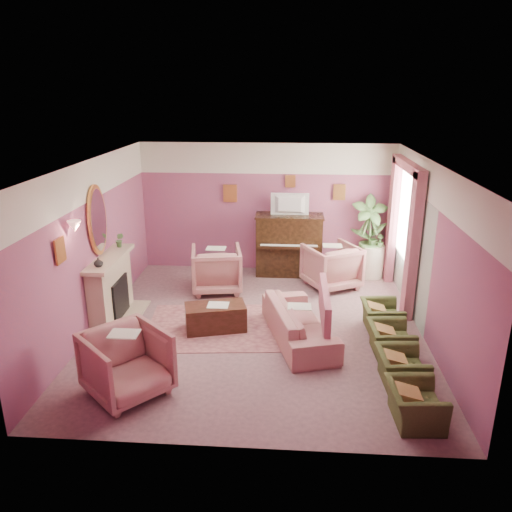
# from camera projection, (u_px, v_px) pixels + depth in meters

# --- Properties ---
(floor) EXTENTS (5.50, 6.00, 0.01)m
(floor) POSITION_uv_depth(u_px,v_px,m) (257.00, 328.00, 8.52)
(floor) COLOR #836065
(floor) RESTS_ON ground
(ceiling) EXTENTS (5.50, 6.00, 0.01)m
(ceiling) POSITION_uv_depth(u_px,v_px,m) (258.00, 163.00, 7.63)
(ceiling) COLOR white
(ceiling) RESTS_ON wall_back
(wall_back) EXTENTS (5.50, 0.02, 2.80)m
(wall_back) POSITION_uv_depth(u_px,v_px,m) (267.00, 208.00, 10.91)
(wall_back) COLOR #814874
(wall_back) RESTS_ON floor
(wall_front) EXTENTS (5.50, 0.02, 2.80)m
(wall_front) POSITION_uv_depth(u_px,v_px,m) (238.00, 338.00, 5.24)
(wall_front) COLOR #814874
(wall_front) RESTS_ON floor
(wall_left) EXTENTS (0.02, 6.00, 2.80)m
(wall_left) POSITION_uv_depth(u_px,v_px,m) (92.00, 246.00, 8.26)
(wall_left) COLOR #814874
(wall_left) RESTS_ON floor
(wall_right) EXTENTS (0.02, 6.00, 2.80)m
(wall_right) POSITION_uv_depth(u_px,v_px,m) (431.00, 254.00, 7.89)
(wall_right) COLOR #814874
(wall_right) RESTS_ON floor
(picture_rail_band) EXTENTS (5.50, 0.01, 0.65)m
(picture_rail_band) POSITION_uv_depth(u_px,v_px,m) (267.00, 158.00, 10.56)
(picture_rail_band) COLOR silver
(picture_rail_band) RESTS_ON wall_back
(stripe_panel) EXTENTS (0.01, 3.00, 2.15)m
(stripe_panel) POSITION_uv_depth(u_px,v_px,m) (410.00, 248.00, 9.22)
(stripe_panel) COLOR #ADB5A8
(stripe_panel) RESTS_ON wall_right
(fireplace_surround) EXTENTS (0.30, 1.40, 1.10)m
(fireplace_surround) POSITION_uv_depth(u_px,v_px,m) (111.00, 289.00, 8.71)
(fireplace_surround) COLOR #C0AB8B
(fireplace_surround) RESTS_ON floor
(fireplace_inset) EXTENTS (0.18, 0.72, 0.68)m
(fireplace_inset) POSITION_uv_depth(u_px,v_px,m) (117.00, 298.00, 8.75)
(fireplace_inset) COLOR black
(fireplace_inset) RESTS_ON floor
(fire_ember) EXTENTS (0.06, 0.54, 0.10)m
(fire_ember) POSITION_uv_depth(u_px,v_px,m) (120.00, 307.00, 8.81)
(fire_ember) COLOR #FF4A00
(fire_ember) RESTS_ON floor
(mantel_shelf) EXTENTS (0.40, 1.55, 0.07)m
(mantel_shelf) POSITION_uv_depth(u_px,v_px,m) (109.00, 259.00, 8.53)
(mantel_shelf) COLOR #C0AB8B
(mantel_shelf) RESTS_ON fireplace_surround
(hearth) EXTENTS (0.55, 1.50, 0.02)m
(hearth) POSITION_uv_depth(u_px,v_px,m) (124.00, 318.00, 8.87)
(hearth) COLOR #C0AB8B
(hearth) RESTS_ON floor
(mirror_frame) EXTENTS (0.04, 0.72, 1.20)m
(mirror_frame) POSITION_uv_depth(u_px,v_px,m) (97.00, 220.00, 8.32)
(mirror_frame) COLOR #E09747
(mirror_frame) RESTS_ON wall_left
(mirror_glass) EXTENTS (0.01, 0.60, 1.06)m
(mirror_glass) POSITION_uv_depth(u_px,v_px,m) (99.00, 220.00, 8.32)
(mirror_glass) COLOR silver
(mirror_glass) RESTS_ON wall_left
(sconce_shade) EXTENTS (0.20, 0.20, 0.16)m
(sconce_shade) POSITION_uv_depth(u_px,v_px,m) (74.00, 226.00, 7.26)
(sconce_shade) COLOR #FFA696
(sconce_shade) RESTS_ON wall_left
(piano) EXTENTS (1.40, 0.60, 1.30)m
(piano) POSITION_uv_depth(u_px,v_px,m) (289.00, 245.00, 10.81)
(piano) COLOR black
(piano) RESTS_ON floor
(piano_keyshelf) EXTENTS (1.30, 0.12, 0.06)m
(piano_keyshelf) POSITION_uv_depth(u_px,v_px,m) (289.00, 247.00, 10.46)
(piano_keyshelf) COLOR black
(piano_keyshelf) RESTS_ON piano
(piano_keys) EXTENTS (1.20, 0.08, 0.02)m
(piano_keys) POSITION_uv_depth(u_px,v_px,m) (289.00, 245.00, 10.45)
(piano_keys) COLOR white
(piano_keys) RESTS_ON piano
(piano_top) EXTENTS (1.45, 0.65, 0.04)m
(piano_top) POSITION_uv_depth(u_px,v_px,m) (290.00, 216.00, 10.60)
(piano_top) COLOR black
(piano_top) RESTS_ON piano
(television) EXTENTS (0.80, 0.12, 0.48)m
(television) POSITION_uv_depth(u_px,v_px,m) (290.00, 203.00, 10.46)
(television) COLOR black
(television) RESTS_ON piano
(print_back_left) EXTENTS (0.30, 0.03, 0.38)m
(print_back_left) POSITION_uv_depth(u_px,v_px,m) (230.00, 193.00, 10.82)
(print_back_left) COLOR #E09747
(print_back_left) RESTS_ON wall_back
(print_back_right) EXTENTS (0.26, 0.03, 0.34)m
(print_back_right) POSITION_uv_depth(u_px,v_px,m) (339.00, 192.00, 10.65)
(print_back_right) COLOR #E09747
(print_back_right) RESTS_ON wall_back
(print_back_mid) EXTENTS (0.22, 0.03, 0.26)m
(print_back_mid) POSITION_uv_depth(u_px,v_px,m) (290.00, 181.00, 10.65)
(print_back_mid) COLOR #E09747
(print_back_mid) RESTS_ON wall_back
(print_left_wall) EXTENTS (0.03, 0.28, 0.36)m
(print_left_wall) POSITION_uv_depth(u_px,v_px,m) (60.00, 250.00, 7.02)
(print_left_wall) COLOR #E09747
(print_left_wall) RESTS_ON wall_left
(window_blind) EXTENTS (0.03, 1.40, 1.80)m
(window_blind) POSITION_uv_depth(u_px,v_px,m) (408.00, 212.00, 9.26)
(window_blind) COLOR beige
(window_blind) RESTS_ON wall_right
(curtain_left) EXTENTS (0.16, 0.34, 2.60)m
(curtain_left) POSITION_uv_depth(u_px,v_px,m) (413.00, 248.00, 8.53)
(curtain_left) COLOR #A95568
(curtain_left) RESTS_ON floor
(curtain_right) EXTENTS (0.16, 0.34, 2.60)m
(curtain_right) POSITION_uv_depth(u_px,v_px,m) (393.00, 221.00, 10.26)
(curtain_right) COLOR #A95568
(curtain_right) RESTS_ON floor
(pelmet) EXTENTS (0.16, 2.20, 0.16)m
(pelmet) POSITION_uv_depth(u_px,v_px,m) (408.00, 166.00, 8.99)
(pelmet) COLOR #A95568
(pelmet) RESTS_ON wall_right
(mantel_plant) EXTENTS (0.16, 0.16, 0.28)m
(mantel_plant) POSITION_uv_depth(u_px,v_px,m) (120.00, 240.00, 8.99)
(mantel_plant) COLOR #4C7B3E
(mantel_plant) RESTS_ON mantel_shelf
(mantel_vase) EXTENTS (0.16, 0.16, 0.16)m
(mantel_vase) POSITION_uv_depth(u_px,v_px,m) (98.00, 262.00, 8.02)
(mantel_vase) COLOR silver
(mantel_vase) RESTS_ON mantel_shelf
(area_rug) EXTENTS (2.65, 2.01, 0.01)m
(area_rug) POSITION_uv_depth(u_px,v_px,m) (221.00, 327.00, 8.56)
(area_rug) COLOR #9E5D60
(area_rug) RESTS_ON floor
(coffee_table) EXTENTS (1.09, 0.74, 0.45)m
(coffee_table) POSITION_uv_depth(u_px,v_px,m) (216.00, 317.00, 8.40)
(coffee_table) COLOR #3B1E13
(coffee_table) RESTS_ON floor
(table_paper) EXTENTS (0.35, 0.28, 0.01)m
(table_paper) POSITION_uv_depth(u_px,v_px,m) (218.00, 305.00, 8.32)
(table_paper) COLOR white
(table_paper) RESTS_ON coffee_table
(sofa) EXTENTS (0.67, 2.02, 0.82)m
(sofa) POSITION_uv_depth(u_px,v_px,m) (299.00, 316.00, 8.03)
(sofa) COLOR tan
(sofa) RESTS_ON floor
(sofa_throw) EXTENTS (0.10, 1.53, 0.56)m
(sofa_throw) POSITION_uv_depth(u_px,v_px,m) (325.00, 306.00, 7.94)
(sofa_throw) COLOR #A95568
(sofa_throw) RESTS_ON sofa
(floral_armchair_left) EXTENTS (0.96, 0.96, 1.00)m
(floral_armchair_left) POSITION_uv_depth(u_px,v_px,m) (216.00, 267.00, 9.96)
(floral_armchair_left) COLOR tan
(floral_armchair_left) RESTS_ON floor
(floral_armchair_right) EXTENTS (0.96, 0.96, 1.00)m
(floral_armchair_right) POSITION_uv_depth(u_px,v_px,m) (332.00, 264.00, 10.13)
(floral_armchair_right) COLOR tan
(floral_armchair_right) RESTS_ON floor
(floral_armchair_front) EXTENTS (0.96, 0.96, 1.00)m
(floral_armchair_front) POSITION_uv_depth(u_px,v_px,m) (127.00, 360.00, 6.55)
(floral_armchair_front) COLOR tan
(floral_armchair_front) RESTS_ON floor
(olive_chair_a) EXTENTS (0.51, 0.73, 0.63)m
(olive_chair_a) POSITION_uv_depth(u_px,v_px,m) (415.00, 399.00, 6.05)
(olive_chair_a) COLOR #424E24
(olive_chair_a) RESTS_ON floor
(olive_chair_b) EXTENTS (0.51, 0.73, 0.63)m
(olive_chair_b) POSITION_uv_depth(u_px,v_px,m) (402.00, 363.00, 6.82)
(olive_chair_b) COLOR #424E24
(olive_chair_b) RESTS_ON floor
(olive_chair_c) EXTENTS (0.51, 0.73, 0.63)m
(olive_chair_c) POSITION_uv_depth(u_px,v_px,m) (391.00, 335.00, 7.60)
(olive_chair_c) COLOR #424E24
(olive_chair_c) RESTS_ON floor
(olive_chair_d) EXTENTS (0.51, 0.73, 0.63)m
(olive_chair_d) POSITION_uv_depth(u_px,v_px,m) (382.00, 312.00, 8.37)
(olive_chair_d) COLOR #424E24
(olive_chair_d) RESTS_ON floor
(side_table) EXTENTS (0.52, 0.52, 0.70)m
(side_table) POSITION_uv_depth(u_px,v_px,m) (372.00, 261.00, 10.75)
(side_table) COLOR white
(side_table) RESTS_ON floor
(side_plant_big) EXTENTS (0.30, 0.30, 0.34)m
(side_plant_big) POSITION_uv_depth(u_px,v_px,m) (374.00, 238.00, 10.58)
(side_plant_big) COLOR #4C7B3E
(side_plant_big) RESTS_ON side_table
(side_plant_small) EXTENTS (0.16, 0.16, 0.28)m
(side_plant_small) POSITION_uv_depth(u_px,v_px,m) (380.00, 241.00, 10.49)
(side_plant_small) COLOR #4C7B3E
(side_plant_small) RESTS_ON side_table
(palm_pot) EXTENTS (0.34, 0.34, 0.34)m
(palm_pot) POSITION_uv_depth(u_px,v_px,m) (366.00, 269.00, 10.82)
(palm_pot) COLOR brown
(palm_pot) RESTS_ON floor
(palm_plant) EXTENTS (0.76, 0.76, 1.44)m
(palm_plant) POSITION_uv_depth(u_px,v_px,m) (369.00, 229.00, 10.53)
(palm_plant) COLOR #4C7B3E
(palm_plant) RESTS_ON palm_pot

